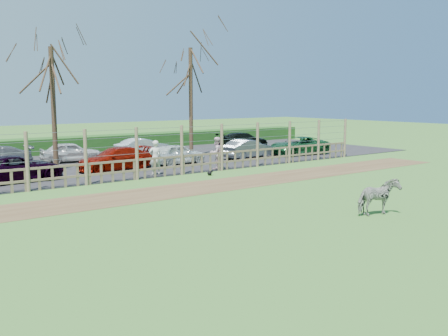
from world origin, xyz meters
TOP-DOWN VIEW (x-y plane):
  - ground at (0.00, 0.00)m, footprint 120.00×120.00m
  - dirt_strip at (0.00, 4.50)m, footprint 34.00×2.80m
  - asphalt at (0.00, 14.50)m, footprint 44.00×13.00m
  - hedge at (0.00, 21.50)m, footprint 46.00×2.00m
  - fence at (0.00, 8.00)m, footprint 30.16×0.16m
  - tree_mid at (-2.00, 13.50)m, footprint 4.80×4.80m
  - tree_right at (7.00, 14.00)m, footprint 4.80×4.80m
  - zebra at (3.02, -3.29)m, footprint 1.55×0.92m
  - visitor_a at (1.33, 8.62)m, footprint 0.72×0.58m
  - visitor_b at (4.98, 8.46)m, footprint 0.88×0.71m
  - crow at (3.50, 7.00)m, footprint 0.31×0.23m
  - car_2 at (-4.74, 10.74)m, footprint 4.47×2.34m
  - car_3 at (0.45, 11.36)m, footprint 4.17×1.76m
  - car_4 at (4.25, 11.38)m, footprint 3.67×1.85m
  - car_5 at (9.37, 11.13)m, footprint 3.78×1.75m
  - car_6 at (13.46, 10.64)m, footprint 4.50×2.41m
  - car_10 at (-0.27, 16.03)m, footprint 3.68×1.88m
  - car_11 at (4.50, 15.89)m, footprint 3.65×1.28m
  - car_13 at (13.12, 16.14)m, footprint 4.23×1.92m

SIDE VIEW (x-z plane):
  - ground at x=0.00m, z-range 0.00..0.00m
  - dirt_strip at x=0.00m, z-range 0.00..0.01m
  - asphalt at x=0.00m, z-range 0.00..0.04m
  - crow at x=3.50m, z-range 0.00..0.25m
  - hedge at x=0.00m, z-range 0.00..1.10m
  - zebra at x=3.02m, z-range 0.00..1.22m
  - car_2 at x=-4.74m, z-range 0.04..1.24m
  - car_3 at x=0.45m, z-range 0.04..1.24m
  - car_4 at x=4.25m, z-range 0.04..1.24m
  - car_5 at x=9.37m, z-range 0.04..1.24m
  - car_6 at x=13.46m, z-range 0.04..1.24m
  - car_10 at x=-0.27m, z-range 0.04..1.24m
  - car_11 at x=4.50m, z-range 0.04..1.24m
  - car_13 at x=13.12m, z-range 0.04..1.24m
  - fence at x=0.00m, z-range -0.45..2.05m
  - visitor_a at x=1.33m, z-range 0.04..1.76m
  - visitor_b at x=4.98m, z-range 0.04..1.76m
  - tree_mid at x=-2.00m, z-range 1.45..8.28m
  - tree_right at x=7.00m, z-range 1.57..8.92m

